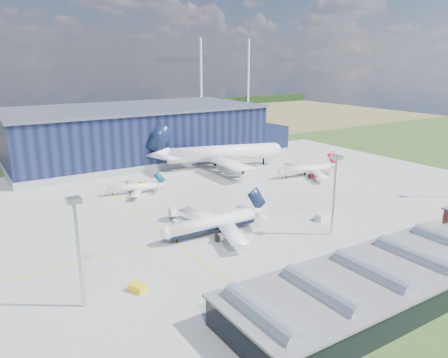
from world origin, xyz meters
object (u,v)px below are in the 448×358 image
airliner_widebody (222,145)px  gse_tug_a (138,288)px  airliner_regional (132,184)px  gse_tug_b (307,277)px  airliner_navy (212,216)px  airstair (173,215)px  light_mast_west (77,235)px  airliner_red (306,165)px  hangar (139,135)px  light_mast_center (335,182)px  car_b (368,261)px  gse_van_a (323,216)px  gse_tug_c (142,183)px  car_a (443,234)px  gse_van_b (292,164)px

airliner_widebody → gse_tug_a: bearing=-115.0°
airliner_regional → gse_tug_b: (9.35, -83.65, -3.24)m
airliner_navy → gse_tug_a: size_ratio=9.28×
airstair → light_mast_west: bearing=-123.0°
airliner_red → airliner_widebody: bearing=-47.2°
airliner_red → gse_tug_a: (-96.90, -52.27, -4.18)m
hangar → light_mast_center: 125.07m
airliner_navy → car_b: airliner_navy is taller
airliner_widebody → gse_tug_b: bearing=-95.5°
airliner_navy → gse_van_a: (35.44, -8.13, -4.59)m
gse_tug_c → airstair: (-7.18, -42.12, 0.83)m
gse_tug_c → light_mast_center: bearing=-80.9°
gse_tug_b → car_a: 49.85m
airliner_navy → airliner_widebody: airliner_widebody is taller
car_a → car_b: (-31.88, 0.00, 0.03)m
light_mast_west → airliner_red: size_ratio=0.76×
gse_van_a → airliner_widebody: bearing=-16.4°
light_mast_west → airstair: light_mast_west is taller
gse_van_a → car_a: 33.81m
light_mast_center → gse_van_a: 18.57m
gse_van_b → airstair: airstair is taller
airstair → car_a: (58.68, -52.78, -0.96)m
airliner_widebody → gse_tug_a: size_ratio=17.08×
gse_van_b → airstair: 86.41m
gse_tug_b → light_mast_center: bearing=43.6°
light_mast_west → gse_tug_c: bearing=60.1°
light_mast_west → airliner_regional: (36.54, 67.65, -11.62)m
gse_van_a → car_a: (19.13, -27.87, -0.58)m
gse_tug_a → gse_van_a: gse_van_a is taller
gse_tug_a → gse_tug_b: size_ratio=1.44×
light_mast_west → airstair: (37.02, 34.78, -13.90)m
airliner_widebody → airliner_regional: 53.49m
car_b → airliner_widebody: bearing=-25.2°
airliner_red → car_b: size_ratio=8.36×
airliner_navy → car_b: 42.86m
airliner_navy → airstair: size_ratio=7.36×
light_mast_west → airliner_regional: light_mast_west is taller
airliner_navy → car_b: size_ratio=9.65×
hangar → light_mast_west: (-62.81, -124.80, 3.82)m
airliner_widebody → gse_tug_c: bearing=-153.1°
airstair → airliner_regional: bearing=104.6°
gse_van_a → airstair: (-39.56, 24.91, 0.38)m
hangar → airliner_navy: (-21.67, -106.80, -5.88)m
airliner_navy → car_a: bearing=147.7°
airliner_widebody → airliner_regional: size_ratio=2.77×
gse_van_b → car_a: gse_van_b is taller
light_mast_west → gse_van_a: (76.58, 9.87, -14.28)m
airliner_widebody → airliner_regional: airliner_widebody is taller
gse_tug_c → car_a: gse_tug_c is taller
hangar → gse_van_b: size_ratio=33.99×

